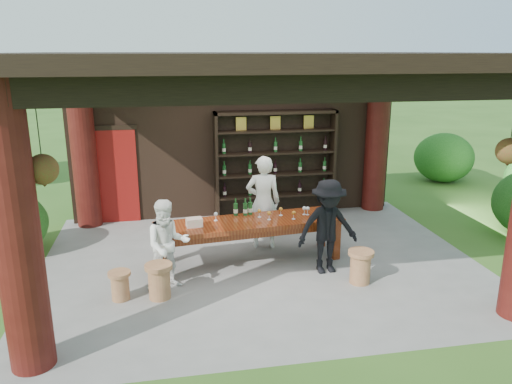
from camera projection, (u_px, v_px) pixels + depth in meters
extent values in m
plane|color=#2D5119|center=(260.00, 262.00, 8.64)|extent=(90.00, 90.00, 0.00)
cube|color=slate|center=(260.00, 265.00, 8.66)|extent=(7.40, 5.90, 0.10)
cube|color=black|center=(236.00, 141.00, 10.80)|extent=(7.00, 0.18, 3.30)
cube|color=maroon|center=(114.00, 176.00, 10.42)|extent=(0.95, 0.06, 2.00)
cylinder|color=#380C0A|center=(16.00, 232.00, 5.37)|extent=(0.50, 0.50, 3.30)
cylinder|color=#380C0A|center=(83.00, 147.00, 10.06)|extent=(0.50, 0.50, 3.30)
cylinder|color=#380C0A|center=(377.00, 138.00, 11.16)|extent=(0.50, 0.50, 3.30)
cube|color=black|center=(302.00, 86.00, 5.51)|extent=(6.70, 0.35, 0.35)
cube|color=black|center=(48.00, 78.00, 7.23)|extent=(0.30, 5.20, 0.30)
cube|color=black|center=(445.00, 74.00, 8.33)|extent=(0.30, 5.20, 0.30)
cube|color=black|center=(261.00, 59.00, 7.72)|extent=(7.50, 6.00, 0.20)
cylinder|color=black|center=(39.00, 138.00, 5.35)|extent=(0.01, 0.01, 0.75)
cone|color=black|center=(44.00, 179.00, 5.47)|extent=(0.32, 0.32, 0.18)
sphere|color=#1E5919|center=(43.00, 169.00, 5.44)|extent=(0.34, 0.34, 0.34)
cone|color=black|center=(508.00, 159.00, 6.47)|extent=(0.32, 0.32, 0.18)
sphere|color=#1E5919|center=(509.00, 151.00, 6.44)|extent=(0.34, 0.34, 0.34)
cube|color=#5C1F0D|center=(250.00, 223.00, 8.48)|extent=(3.27, 1.15, 0.08)
cube|color=#5C1F0D|center=(250.00, 228.00, 8.51)|extent=(3.05, 0.98, 0.12)
cube|color=#5C1F0D|center=(165.00, 260.00, 7.89)|extent=(0.13, 0.13, 0.67)
cube|color=#5C1F0D|center=(336.00, 241.00, 8.70)|extent=(0.13, 0.13, 0.67)
cube|color=#5C1F0D|center=(161.00, 246.00, 8.46)|extent=(0.13, 0.13, 0.67)
cube|color=#5C1F0D|center=(322.00, 229.00, 9.27)|extent=(0.13, 0.13, 0.67)
cylinder|color=brown|center=(159.00, 283.00, 7.33)|extent=(0.32, 0.32, 0.47)
cylinder|color=brown|center=(158.00, 266.00, 7.26)|extent=(0.41, 0.41, 0.06)
cylinder|color=brown|center=(360.00, 269.00, 7.82)|extent=(0.32, 0.32, 0.47)
cylinder|color=brown|center=(361.00, 253.00, 7.75)|extent=(0.41, 0.41, 0.06)
cylinder|color=brown|center=(120.00, 287.00, 7.30)|extent=(0.26, 0.26, 0.38)
cylinder|color=brown|center=(119.00, 274.00, 7.24)|extent=(0.33, 0.33, 0.05)
imported|color=white|center=(263.00, 202.00, 9.11)|extent=(0.68, 0.49, 1.72)
imported|color=white|center=(168.00, 245.00, 7.54)|extent=(0.76, 0.63, 1.41)
imported|color=black|center=(328.00, 227.00, 8.06)|extent=(1.06, 0.66, 1.57)
cube|color=#BF6672|center=(194.00, 222.00, 8.17)|extent=(0.28, 0.21, 0.14)
ellipsoid|color=#194C14|center=(443.00, 161.00, 13.83)|extent=(1.60, 1.60, 1.36)
ellipsoid|color=#194C14|center=(10.00, 229.00, 8.90)|extent=(1.30, 1.30, 1.11)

